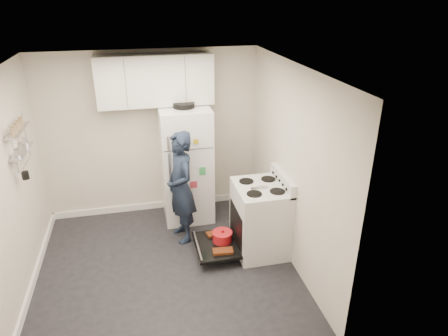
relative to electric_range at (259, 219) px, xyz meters
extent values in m
cube|color=black|center=(-1.26, -0.15, -0.47)|extent=(3.20, 3.20, 0.01)
cube|color=white|center=(-1.26, -0.15, 2.03)|extent=(3.20, 3.20, 0.01)
cube|color=beige|center=(-1.26, 1.45, 0.78)|extent=(3.20, 0.01, 2.50)
cube|color=beige|center=(-1.26, -1.75, 0.78)|extent=(3.20, 0.01, 2.50)
cube|color=beige|center=(-2.86, -0.15, 0.78)|extent=(0.01, 3.20, 2.50)
cube|color=beige|center=(0.34, -0.15, 0.78)|extent=(0.01, 3.20, 2.50)
cube|color=white|center=(-2.85, -0.15, -0.42)|extent=(0.03, 3.20, 0.10)
cube|color=white|center=(-1.26, 1.44, -0.42)|extent=(3.20, 0.03, 0.10)
cube|color=silver|center=(0.01, 0.00, -0.01)|extent=(0.65, 0.76, 0.92)
cube|color=black|center=(-0.06, 0.00, -0.07)|extent=(0.53, 0.60, 0.52)
cube|color=orange|center=(0.21, 0.00, -0.07)|extent=(0.02, 0.56, 0.46)
cylinder|color=black|center=(-0.01, 0.00, -0.25)|extent=(0.34, 0.34, 0.02)
cube|color=silver|center=(0.30, 0.00, 0.54)|extent=(0.08, 0.76, 0.18)
cube|color=silver|center=(0.01, 0.00, 0.47)|extent=(0.65, 0.76, 0.03)
cube|color=#B2B2B7|center=(-0.04, -0.05, 0.50)|extent=(0.22, 0.03, 0.01)
cube|color=black|center=(-0.59, 0.00, -0.32)|extent=(0.55, 0.70, 0.03)
cylinder|color=#B2B2B7|center=(-0.83, 0.00, -0.29)|extent=(0.02, 0.66, 0.02)
cylinder|color=red|center=(-0.49, 0.05, -0.25)|extent=(0.26, 0.26, 0.12)
cylinder|color=red|center=(-0.49, 0.05, -0.18)|extent=(0.27, 0.27, 0.02)
sphere|color=red|center=(-0.49, 0.05, -0.15)|extent=(0.04, 0.04, 0.04)
cube|color=#953910|center=(-0.54, -0.20, -0.29)|extent=(0.27, 0.15, 0.04)
cube|color=#953910|center=(-0.54, 0.23, -0.29)|extent=(0.28, 0.18, 0.04)
cube|color=white|center=(-0.80, 1.10, 0.40)|extent=(0.72, 0.70, 1.74)
cube|color=#4C4C4C|center=(-0.80, 0.75, 0.77)|extent=(0.68, 0.01, 0.01)
cube|color=#B2B2B7|center=(-1.08, 0.73, 0.89)|extent=(0.03, 0.03, 0.20)
cube|color=#B2B2B7|center=(-1.08, 0.73, 0.47)|extent=(0.03, 0.03, 0.55)
cylinder|color=black|center=(-0.80, 1.10, 1.30)|extent=(0.30, 0.30, 0.07)
cube|color=#BA9915|center=(-0.70, 0.74, 0.88)|extent=(0.07, 0.01, 0.07)
cube|color=green|center=(-0.62, 0.74, 0.43)|extent=(0.09, 0.01, 0.12)
cube|color=silver|center=(-0.85, 0.74, 0.58)|extent=(0.12, 0.01, 0.16)
cube|color=gold|center=(-0.95, 0.74, 0.81)|extent=(0.06, 0.01, 0.06)
cube|color=#BC3548|center=(-0.75, 0.74, 0.23)|extent=(0.10, 0.01, 0.10)
cube|color=silver|center=(-1.16, 1.28, 1.63)|extent=(1.60, 0.33, 0.70)
cube|color=#B2B2B7|center=(-2.78, 0.35, 1.33)|extent=(0.14, 0.60, 0.02)
cube|color=#B2B2B7|center=(-2.78, 0.35, 1.08)|extent=(0.14, 0.60, 0.02)
cylinder|color=black|center=(-2.75, 0.17, 0.85)|extent=(0.08, 0.08, 0.09)
imported|color=#151E30|center=(-0.96, 0.51, 0.32)|extent=(0.50, 0.65, 1.58)
camera|label=1|loc=(-1.46, -4.32, 2.78)|focal=32.00mm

